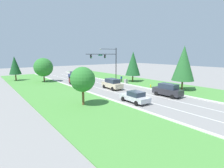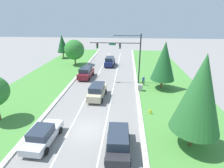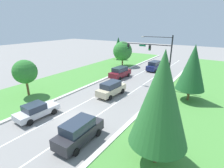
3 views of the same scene
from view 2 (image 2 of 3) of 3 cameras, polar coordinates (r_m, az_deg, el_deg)
The scene contains 19 objects.
ground_plane at distance 18.78m, azimuth -8.19°, elevation -14.80°, with size 160.00×160.00×0.00m, color gray.
curb_strip_right at distance 18.42m, azimuth 9.87°, elevation -15.44°, with size 0.50×90.00×0.15m.
curb_strip_left at distance 20.65m, azimuth -24.07°, elevation -12.72°, with size 0.50×90.00×0.15m.
grass_verge_right at distance 19.66m, azimuth 25.84°, elevation -15.04°, with size 10.00×90.00×0.08m.
lane_stripe_inner_left at distance 19.23m, azimuth -13.59°, elevation -14.26°, with size 0.14×81.00×0.01m.
lane_stripe_inner_right at distance 18.49m, azimuth -2.55°, elevation -15.20°, with size 0.14×81.00×0.01m.
traffic_signal_mast at distance 29.46m, azimuth 4.52°, elevation 10.70°, with size 8.45×0.41×8.37m.
burgundy_suv at distance 33.28m, azimuth -8.52°, elevation 3.74°, with size 2.41×5.15×2.07m.
champagne_suv at distance 24.85m, azimuth -4.89°, elevation -2.31°, with size 2.32×5.10×2.05m.
charcoal_suv at distance 15.60m, azimuth 2.00°, elevation -18.30°, with size 2.19×4.91×2.09m.
silver_sedan at distance 17.82m, azimuth -21.69°, elevation -15.26°, with size 2.34×4.79×1.65m.
navy_suv at distance 41.05m, azimuth -0.74°, elevation 7.39°, with size 2.29×5.02×2.12m.
utility_cabinet at distance 27.50m, azimuth 9.19°, elevation -1.27°, with size 0.70×0.60×1.10m.
pedestrian at distance 29.66m, azimuth 10.20°, elevation 1.18°, with size 0.40×0.25×1.69m.
fire_hydrant at distance 21.58m, azimuth 12.42°, elevation -8.81°, with size 0.34×0.20×0.70m.
conifer_near_right_tree at distance 27.96m, azimuth 16.62°, elevation 7.21°, with size 3.69×3.69×7.54m.
oak_near_left_tree at distance 42.15m, azimuth -12.19°, elevation 10.88°, with size 4.58×4.58×5.95m.
conifer_far_right_tree at distance 15.67m, azimuth 26.75°, elevation -2.91°, with size 4.12×4.12×8.48m.
conifer_mid_left_tree at distance 49.95m, azimuth -15.94°, elevation 12.58°, with size 2.91×2.91×6.37m.
Camera 2 is at (3.86, -14.70, 11.03)m, focal length 28.00 mm.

